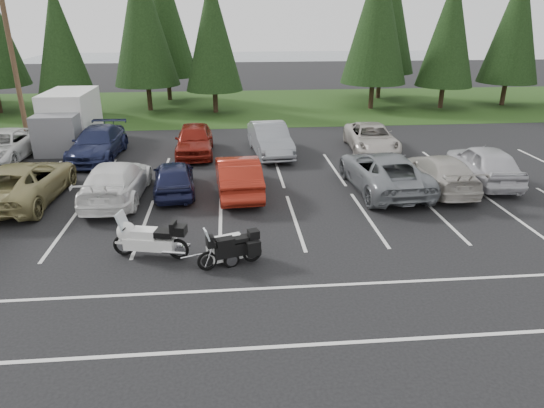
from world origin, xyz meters
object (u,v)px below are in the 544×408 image
(car_near_8, at_px, (484,163))
(car_far_4, at_px, (371,138))
(touring_motorcycle, at_px, (150,235))
(car_near_5, at_px, (238,175))
(car_near_4, at_px, (174,177))
(car_near_6, at_px, (383,171))
(cargo_trailer, at_px, (227,250))
(car_far_1, at_px, (98,143))
(car_far_0, at_px, (2,146))
(car_near_2, at_px, (24,182))
(box_truck, at_px, (66,121))
(car_far_3, at_px, (270,139))
(car_near_3, at_px, (116,181))
(utility_pole, at_px, (13,61))
(car_near_7, at_px, (439,172))
(car_far_2, at_px, (194,140))
(adventure_motorcycle, at_px, (230,246))

(car_near_8, bearing_deg, car_far_4, -53.06)
(touring_motorcycle, bearing_deg, car_near_5, 75.36)
(car_near_4, xyz_separation_m, car_near_6, (8.74, -0.35, 0.11))
(car_near_4, height_order, cargo_trailer, car_near_4)
(car_near_8, relative_size, car_far_1, 0.92)
(car_far_0, bearing_deg, touring_motorcycle, -49.59)
(car_near_6, bearing_deg, touring_motorcycle, 28.20)
(car_near_2, xyz_separation_m, car_far_0, (-3.30, 6.00, -0.05))
(box_truck, xyz_separation_m, car_far_1, (2.21, -2.57, -0.68))
(car_near_2, relative_size, car_far_3, 1.16)
(car_far_1, bearing_deg, car_near_3, -68.12)
(cargo_trailer, bearing_deg, car_far_3, 59.40)
(utility_pole, height_order, cargo_trailer, utility_pole)
(box_truck, xyz_separation_m, car_near_6, (15.33, -8.52, -0.65))
(car_far_4, bearing_deg, car_near_2, -155.07)
(car_near_4, xyz_separation_m, car_far_3, (4.47, 5.51, 0.12))
(car_near_6, bearing_deg, car_far_0, -21.19)
(box_truck, relative_size, car_near_8, 1.14)
(car_near_7, bearing_deg, box_truck, -26.21)
(box_truck, distance_m, car_far_2, 7.51)
(car_near_6, xyz_separation_m, adventure_motorcycle, (-6.51, -6.11, -0.13))
(car_near_5, xyz_separation_m, car_far_1, (-7.01, 5.83, -0.02))
(car_near_3, xyz_separation_m, car_far_0, (-6.87, 6.13, -0.03))
(car_near_3, bearing_deg, adventure_motorcycle, 128.24)
(car_near_8, height_order, adventure_motorcycle, car_near_8)
(car_far_0, bearing_deg, cargo_trailer, -44.11)
(box_truck, height_order, car_far_2, box_truck)
(car_far_2, height_order, car_far_3, car_far_3)
(car_far_2, distance_m, car_far_4, 9.45)
(car_far_1, xyz_separation_m, car_far_3, (8.84, -0.09, 0.04))
(car_far_2, bearing_deg, car_near_5, -71.72)
(car_far_0, distance_m, touring_motorcycle, 14.40)
(car_near_3, xyz_separation_m, cargo_trailer, (4.36, -5.62, -0.41))
(utility_pole, xyz_separation_m, car_near_8, (22.03, -7.43, -3.86))
(car_far_3, bearing_deg, car_far_0, 173.69)
(car_near_2, distance_m, car_near_5, 8.43)
(box_truck, relative_size, car_near_6, 0.97)
(adventure_motorcycle, bearing_deg, car_near_6, 25.91)
(car_far_0, bearing_deg, car_far_3, 1.71)
(car_near_7, distance_m, car_near_8, 2.42)
(car_near_8, height_order, car_far_3, car_near_8)
(car_near_6, xyz_separation_m, car_far_3, (-4.27, 5.86, 0.01))
(car_far_4, bearing_deg, box_truck, 175.36)
(car_far_2, distance_m, touring_motorcycle, 11.52)
(car_far_4, xyz_separation_m, adventure_motorcycle, (-7.72, -12.12, -0.04))
(car_near_7, bearing_deg, car_near_5, -1.67)
(car_far_1, relative_size, car_far_3, 1.08)
(car_near_4, xyz_separation_m, cargo_trailer, (2.14, -6.12, -0.33))
(car_far_1, bearing_deg, car_far_3, 1.88)
(box_truck, xyz_separation_m, car_near_4, (6.59, -8.17, -0.76))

